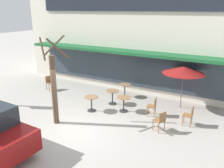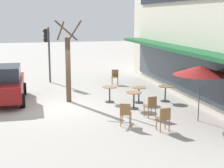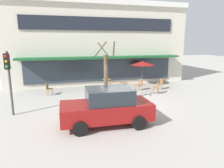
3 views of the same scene
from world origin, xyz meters
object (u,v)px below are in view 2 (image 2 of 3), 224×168
(parked_sedan, at_px, (3,84))
(cafe_table_mid_patio, at_px, (110,92))
(cafe_table_by_tree, at_px, (134,97))
(cafe_chair_0, at_px, (115,76))
(cafe_table_near_wall, at_px, (165,91))
(street_tree, at_px, (68,65))
(cafe_chair_2, at_px, (126,113))
(cafe_chair_3, at_px, (151,105))
(patio_umbrella_green_folded, at_px, (200,70))
(cafe_chair_1, at_px, (164,117))
(traffic_light_pole, at_px, (47,45))
(cafe_table_streetside, at_px, (139,92))

(parked_sedan, bearing_deg, cafe_table_mid_patio, 75.14)
(cafe_table_by_tree, distance_m, cafe_chair_0, 5.63)
(cafe_table_near_wall, relative_size, street_tree, 0.20)
(cafe_chair_2, height_order, cafe_chair_3, same)
(patio_umbrella_green_folded, height_order, street_tree, street_tree)
(cafe_table_mid_patio, height_order, cafe_chair_3, cafe_chair_3)
(parked_sedan, bearing_deg, street_tree, 77.38)
(cafe_table_by_tree, bearing_deg, cafe_chair_3, 10.19)
(cafe_table_near_wall, height_order, cafe_chair_2, cafe_chair_2)
(patio_umbrella_green_folded, relative_size, cafe_chair_3, 2.47)
(cafe_table_near_wall, distance_m, cafe_chair_0, 4.87)
(cafe_table_near_wall, relative_size, cafe_chair_1, 0.85)
(cafe_chair_2, bearing_deg, cafe_table_by_tree, 155.10)
(cafe_table_mid_patio, distance_m, cafe_chair_1, 4.70)
(parked_sedan, bearing_deg, traffic_light_pole, 152.08)
(cafe_table_by_tree, bearing_deg, cafe_table_streetside, 149.83)
(cafe_table_by_tree, xyz_separation_m, cafe_chair_0, (-5.60, 0.61, 0.01))
(cafe_chair_3, bearing_deg, cafe_chair_0, 177.17)
(cafe_chair_0, distance_m, cafe_chair_3, 7.05)
(cafe_table_by_tree, bearing_deg, traffic_light_pole, -156.02)
(cafe_chair_2, bearing_deg, cafe_table_streetside, 153.48)
(cafe_table_mid_patio, height_order, cafe_chair_0, cafe_chair_0)
(cafe_table_streetside, relative_size, cafe_chair_1, 0.85)
(cafe_chair_1, relative_size, cafe_chair_2, 1.00)
(patio_umbrella_green_folded, bearing_deg, traffic_light_pole, -151.87)
(cafe_table_streetside, relative_size, cafe_table_by_tree, 1.00)
(cafe_table_near_wall, xyz_separation_m, cafe_chair_2, (3.17, -2.94, 0.01))
(parked_sedan, bearing_deg, cafe_chair_3, 54.85)
(patio_umbrella_green_folded, distance_m, cafe_chair_1, 2.50)
(cafe_chair_2, bearing_deg, cafe_chair_1, 50.97)
(cafe_chair_0, relative_size, traffic_light_pole, 0.26)
(cafe_chair_0, relative_size, cafe_chair_3, 1.00)
(cafe_chair_0, height_order, traffic_light_pole, traffic_light_pole)
(street_tree, relative_size, traffic_light_pole, 1.15)
(cafe_table_near_wall, bearing_deg, cafe_chair_2, -42.85)
(cafe_chair_3, distance_m, street_tree, 4.70)
(cafe_table_by_tree, distance_m, cafe_chair_2, 2.50)
(parked_sedan, bearing_deg, patio_umbrella_green_folded, 56.19)
(cafe_table_near_wall, distance_m, street_tree, 4.83)
(cafe_table_by_tree, bearing_deg, cafe_table_mid_patio, -152.04)
(cafe_table_streetside, relative_size, patio_umbrella_green_folded, 0.35)
(parked_sedan, bearing_deg, cafe_chair_0, 114.58)
(cafe_chair_1, height_order, cafe_chair_3, same)
(traffic_light_pole, bearing_deg, cafe_chair_0, 66.22)
(cafe_table_by_tree, height_order, parked_sedan, parked_sedan)
(cafe_chair_0, distance_m, street_tree, 4.96)
(cafe_chair_2, bearing_deg, parked_sedan, -137.22)
(cafe_table_mid_patio, bearing_deg, parked_sedan, -104.86)
(cafe_table_near_wall, xyz_separation_m, traffic_light_pole, (-6.39, -5.13, 1.78))
(cafe_table_by_tree, bearing_deg, street_tree, -127.86)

